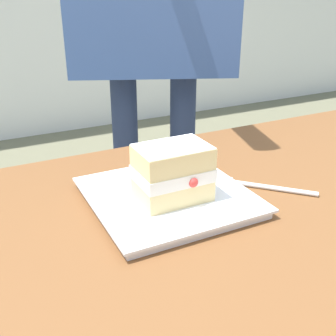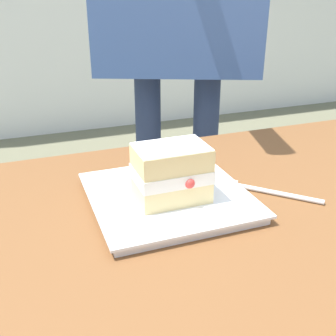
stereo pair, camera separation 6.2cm
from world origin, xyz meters
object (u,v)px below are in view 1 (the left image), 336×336
(dessert_plate, at_px, (168,197))
(dessert_fork, at_px, (257,186))
(patio_table, at_px, (263,318))
(cake_slice, at_px, (173,173))

(dessert_plate, xyz_separation_m, dessert_fork, (-0.15, 0.02, -0.00))
(patio_table, height_order, dessert_plate, dessert_plate)
(dessert_plate, relative_size, cake_slice, 2.21)
(patio_table, distance_m, dessert_plate, 0.22)
(dessert_plate, xyz_separation_m, cake_slice, (0.00, 0.02, 0.05))
(cake_slice, relative_size, dessert_fork, 0.81)
(patio_table, relative_size, cake_slice, 12.51)
(cake_slice, bearing_deg, patio_table, 111.02)
(patio_table, xyz_separation_m, cake_slice, (0.06, -0.16, 0.17))
(dessert_plate, bearing_deg, patio_table, 108.63)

